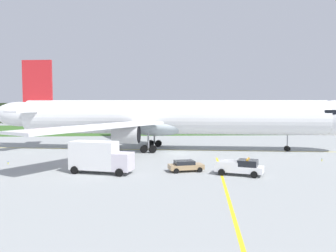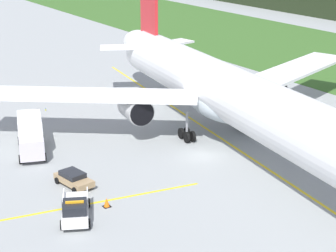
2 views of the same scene
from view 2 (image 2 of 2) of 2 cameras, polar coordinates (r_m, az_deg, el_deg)
The scene contains 9 objects.
ground at distance 59.78m, azimuth 3.49°, elevation -2.91°, with size 320.00×320.00×0.00m, color #929797.
taxiway_centerline_main at distance 62.69m, azimuth 6.30°, elevation -1.92°, with size 80.28×0.30×0.01m, color yellow.
taxiway_centerline_spur at distance 48.94m, azimuth -15.84°, elevation -8.84°, with size 34.71×0.30×0.01m, color yellow.
airliner at distance 61.44m, azimuth 6.22°, elevation 2.98°, with size 60.84×50.15×15.37m.
ops_pickup_truck at distance 47.45m, azimuth -9.05°, elevation -8.00°, with size 5.60×4.02×1.94m.
catering_truck at distance 61.58m, azimuth -13.29°, elevation -0.83°, with size 7.59×4.47×3.81m.
staff_car at distance 53.40m, azimuth -9.21°, elevation -5.08°, with size 4.31×2.60×1.30m.
apron_cone at distance 49.32m, azimuth -6.01°, elevation -7.44°, with size 0.64×0.64×0.80m.
taxiway_edge_light_west at distance 75.58m, azimuth -11.87°, elevation 1.61°, with size 0.12×0.12×0.39m.
Camera 2 is at (45.03, -32.43, 22.24)m, focal length 62.35 mm.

